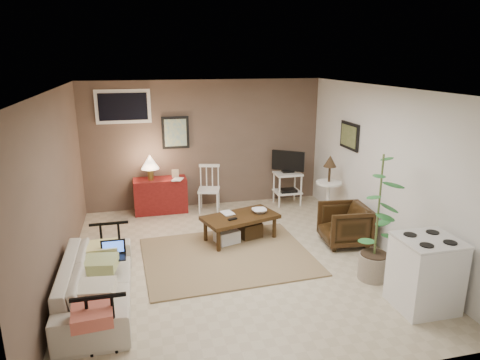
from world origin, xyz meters
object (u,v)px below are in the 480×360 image
object	(u,v)px
side_table	(329,181)
red_console	(160,192)
sofa	(96,275)
stove	(425,273)
coffee_table	(240,226)
spindle_chair	(209,190)
armchair	(344,223)
potted_plant	(378,214)
tv_stand	(288,176)

from	to	relation	value
side_table	red_console	bearing A→B (deg)	158.15
sofa	stove	world-z (taller)	stove
coffee_table	stove	distance (m)	2.83
spindle_chair	armchair	xyz separation A→B (m)	(1.77, -1.97, -0.06)
coffee_table	red_console	bearing A→B (deg)	125.37
armchair	stove	xyz separation A→B (m)	(0.08, -1.82, 0.08)
red_console	stove	xyz separation A→B (m)	(2.75, -3.92, 0.04)
red_console	stove	distance (m)	4.79
potted_plant	stove	bearing A→B (deg)	-73.81
tv_stand	potted_plant	world-z (taller)	potted_plant
sofa	armchair	world-z (taller)	sofa
potted_plant	stove	distance (m)	0.89
coffee_table	side_table	xyz separation A→B (m)	(1.70, 0.47, 0.49)
tv_stand	potted_plant	distance (m)	3.07
armchair	tv_stand	bearing A→B (deg)	-168.21
spindle_chair	tv_stand	bearing A→B (deg)	-0.51
sofa	potted_plant	bearing A→B (deg)	-93.54
red_console	side_table	distance (m)	3.08
tv_stand	armchair	world-z (taller)	tv_stand
red_console	spindle_chair	xyz separation A→B (m)	(0.90, -0.13, 0.02)
coffee_table	stove	world-z (taller)	stove
spindle_chair	side_table	bearing A→B (deg)	-27.45
tv_stand	potted_plant	size ratio (longest dim) A/B	0.63
sofa	spindle_chair	world-z (taller)	spindle_chair
coffee_table	side_table	world-z (taller)	side_table
coffee_table	spindle_chair	world-z (taller)	spindle_chair
sofa	side_table	bearing A→B (deg)	-63.73
stove	red_console	bearing A→B (deg)	125.09
red_console	spindle_chair	distance (m)	0.91
tv_stand	armchair	bearing A→B (deg)	-83.44
sofa	side_table	size ratio (longest dim) A/B	1.63
coffee_table	potted_plant	distance (m)	2.22
side_table	sofa	bearing A→B (deg)	-153.73
potted_plant	stove	world-z (taller)	potted_plant
spindle_chair	stove	distance (m)	4.22
red_console	potted_plant	bearing A→B (deg)	-51.48
tv_stand	potted_plant	bearing A→B (deg)	-88.26
spindle_chair	red_console	bearing A→B (deg)	171.68
sofa	red_console	world-z (taller)	red_console
coffee_table	red_console	distance (m)	1.97
sofa	side_table	world-z (taller)	side_table
tv_stand	side_table	size ratio (longest dim) A/B	0.90
tv_stand	stove	distance (m)	3.79
red_console	side_table	bearing A→B (deg)	-21.85
red_console	potted_plant	xyz separation A→B (m)	(2.54, -3.20, 0.52)
sofa	red_console	size ratio (longest dim) A/B	1.74
spindle_chair	potted_plant	distance (m)	3.51
sofa	potted_plant	size ratio (longest dim) A/B	1.14
armchair	stove	size ratio (longest dim) A/B	0.80
potted_plant	tv_stand	bearing A→B (deg)	91.74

